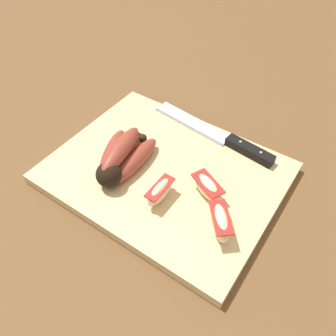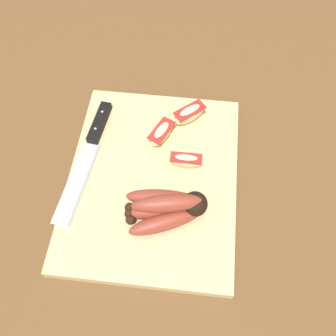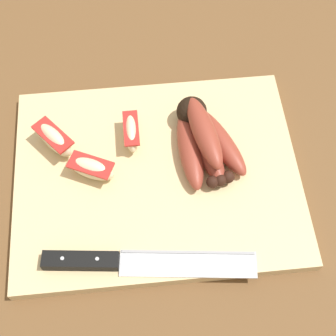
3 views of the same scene
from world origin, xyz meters
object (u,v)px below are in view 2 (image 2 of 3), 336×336
object	(u,v)px
banana_bunch	(168,208)
apple_wedge_near	(162,133)
chefs_knife	(92,142)
apple_wedge_middle	(186,161)
apple_wedge_far	(190,114)

from	to	relation	value
banana_bunch	apple_wedge_near	bearing A→B (deg)	-169.59
banana_bunch	chefs_knife	xyz separation A→B (m)	(-0.13, -0.17, -0.02)
chefs_knife	apple_wedge_middle	xyz separation A→B (m)	(0.03, 0.19, 0.01)
banana_bunch	chefs_knife	bearing A→B (deg)	-128.45
apple_wedge_near	apple_wedge_far	xyz separation A→B (m)	(-0.05, 0.05, 0.00)
chefs_knife	apple_wedge_middle	bearing A→B (deg)	81.02
apple_wedge_near	chefs_knife	bearing A→B (deg)	-77.66
chefs_knife	apple_wedge_far	world-z (taller)	apple_wedge_far
banana_bunch	apple_wedge_near	size ratio (longest dim) A/B	2.04
chefs_knife	apple_wedge_far	bearing A→B (deg)	113.64
apple_wedge_middle	apple_wedge_far	bearing A→B (deg)	-178.65
banana_bunch	apple_wedge_far	bearing A→B (deg)	174.61
apple_wedge_near	apple_wedge_middle	size ratio (longest dim) A/B	1.12
apple_wedge_far	apple_wedge_near	bearing A→B (deg)	-43.97
banana_bunch	apple_wedge_near	distance (m)	0.17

